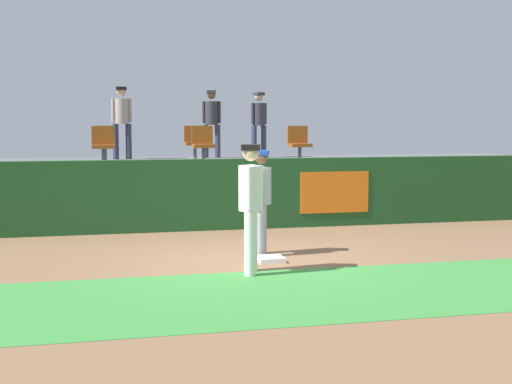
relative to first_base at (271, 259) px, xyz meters
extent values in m
plane|color=brown|center=(-0.23, 0.17, -0.04)|extent=(60.00, 60.00, 0.00)
cube|color=#388438|center=(-0.23, -2.04, -0.04)|extent=(18.00, 2.80, 0.01)
cube|color=white|center=(0.00, 0.00, 0.00)|extent=(0.40, 0.40, 0.08)
cylinder|color=white|center=(-0.43, -0.59, 0.42)|extent=(0.16, 0.16, 0.91)
cylinder|color=white|center=(-0.54, -0.91, 0.42)|extent=(0.16, 0.16, 0.91)
cylinder|color=white|center=(-0.48, -0.75, 1.20)|extent=(0.45, 0.45, 0.64)
sphere|color=beige|center=(-0.48, -0.75, 1.70)|extent=(0.24, 0.24, 0.24)
cube|color=black|center=(-0.48, -0.75, 1.78)|extent=(0.32, 0.32, 0.08)
cylinder|color=white|center=(-0.42, -0.54, 1.22)|extent=(0.09, 0.09, 0.60)
cylinder|color=white|center=(-0.55, -0.95, 1.22)|extent=(0.09, 0.09, 0.60)
ellipsoid|color=brown|center=(-0.32, -0.58, 0.96)|extent=(0.18, 0.23, 0.28)
cylinder|color=#9EA3AD|center=(0.04, 0.71, 0.38)|extent=(0.14, 0.14, 0.85)
cylinder|color=#9EA3AD|center=(-0.06, 0.42, 0.38)|extent=(0.14, 0.14, 0.85)
cylinder|color=#9EA3AD|center=(-0.01, 0.56, 1.10)|extent=(0.42, 0.42, 0.60)
sphere|color=brown|center=(-0.01, 0.56, 1.57)|extent=(0.22, 0.22, 0.22)
cube|color=#193899|center=(-0.01, 0.56, 1.64)|extent=(0.30, 0.30, 0.08)
cylinder|color=#9EA3AD|center=(0.05, 0.75, 1.12)|extent=(0.09, 0.09, 0.56)
cylinder|color=#9EA3AD|center=(-0.08, 0.38, 1.12)|extent=(0.09, 0.09, 0.56)
cube|color=#19471E|center=(-0.23, 3.42, 0.68)|extent=(18.00, 0.24, 1.44)
cube|color=orange|center=(2.23, 3.30, 0.68)|extent=(1.50, 0.02, 0.86)
cube|color=#59595E|center=(-0.23, 5.99, 0.59)|extent=(18.00, 4.80, 1.26)
cylinder|color=#4C4C51|center=(-2.46, 4.79, 1.42)|extent=(0.08, 0.08, 0.40)
cube|color=#8C4714|center=(-2.46, 4.79, 1.62)|extent=(0.48, 0.44, 0.08)
cube|color=#8C4714|center=(-2.46, 4.98, 1.86)|extent=(0.48, 0.06, 0.40)
cylinder|color=#4C4C51|center=(-0.24, 6.59, 1.42)|extent=(0.08, 0.08, 0.40)
cube|color=#8C4714|center=(-0.24, 6.59, 1.62)|extent=(0.48, 0.44, 0.08)
cube|color=#8C4714|center=(-0.24, 6.78, 1.86)|extent=(0.48, 0.06, 0.40)
cylinder|color=#4C4C51|center=(-2.40, 6.59, 1.42)|extent=(0.08, 0.08, 0.40)
cube|color=#8C4714|center=(-2.40, 6.59, 1.62)|extent=(0.44, 0.44, 0.08)
cube|color=#8C4714|center=(-2.40, 6.78, 1.86)|extent=(0.44, 0.06, 0.40)
cylinder|color=#4C4C51|center=(-0.30, 4.79, 1.42)|extent=(0.08, 0.08, 0.40)
cube|color=#8C4714|center=(-0.30, 4.79, 1.62)|extent=(0.47, 0.44, 0.08)
cube|color=#8C4714|center=(-0.30, 4.98, 1.86)|extent=(0.47, 0.06, 0.40)
cylinder|color=#4C4C51|center=(1.91, 4.79, 1.42)|extent=(0.08, 0.08, 0.40)
cube|color=#8C4714|center=(1.91, 4.79, 1.62)|extent=(0.47, 0.44, 0.08)
cube|color=#8C4714|center=(1.91, 4.98, 1.86)|extent=(0.47, 0.06, 0.40)
cylinder|color=#33384C|center=(1.73, 7.50, 1.64)|extent=(0.14, 0.14, 0.84)
cylinder|color=#33384C|center=(1.44, 7.40, 1.64)|extent=(0.14, 0.14, 0.84)
cylinder|color=#333338|center=(1.58, 7.45, 2.35)|extent=(0.41, 0.41, 0.59)
sphere|color=tan|center=(1.58, 7.45, 2.81)|extent=(0.22, 0.22, 0.22)
cube|color=#333338|center=(1.58, 7.45, 2.88)|extent=(0.29, 0.29, 0.08)
cylinder|color=#333338|center=(1.77, 7.51, 2.37)|extent=(0.09, 0.09, 0.55)
cylinder|color=#333338|center=(1.40, 7.38, 2.37)|extent=(0.09, 0.09, 0.55)
cylinder|color=#33384C|center=(-1.81, 7.33, 1.66)|extent=(0.15, 0.15, 0.89)
cylinder|color=#33384C|center=(-2.13, 7.30, 1.66)|extent=(0.15, 0.15, 0.89)
cylinder|color=#A5998C|center=(-1.97, 7.32, 2.42)|extent=(0.37, 0.37, 0.62)
sphere|color=tan|center=(-1.97, 7.32, 2.90)|extent=(0.23, 0.23, 0.23)
cube|color=black|center=(-1.97, 7.32, 2.98)|extent=(0.26, 0.26, 0.08)
cylinder|color=#A5998C|center=(-1.76, 7.33, 2.44)|extent=(0.09, 0.09, 0.58)
cylinder|color=#A5998C|center=(-2.18, 7.30, 2.44)|extent=(0.09, 0.09, 0.58)
cylinder|color=#33384C|center=(0.49, 7.52, 1.65)|extent=(0.15, 0.15, 0.86)
cylinder|color=#33384C|center=(0.18, 7.57, 1.65)|extent=(0.15, 0.15, 0.86)
cylinder|color=#333338|center=(0.34, 7.54, 2.38)|extent=(0.38, 0.38, 0.61)
sphere|color=brown|center=(0.34, 7.54, 2.85)|extent=(0.22, 0.22, 0.22)
cube|color=#333338|center=(0.34, 7.54, 2.93)|extent=(0.27, 0.27, 0.08)
cylinder|color=#333338|center=(0.54, 7.51, 2.40)|extent=(0.09, 0.09, 0.57)
cylinder|color=#333338|center=(0.14, 7.57, 2.40)|extent=(0.09, 0.09, 0.57)
camera|label=1|loc=(-2.64, -10.30, 2.12)|focal=48.43mm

